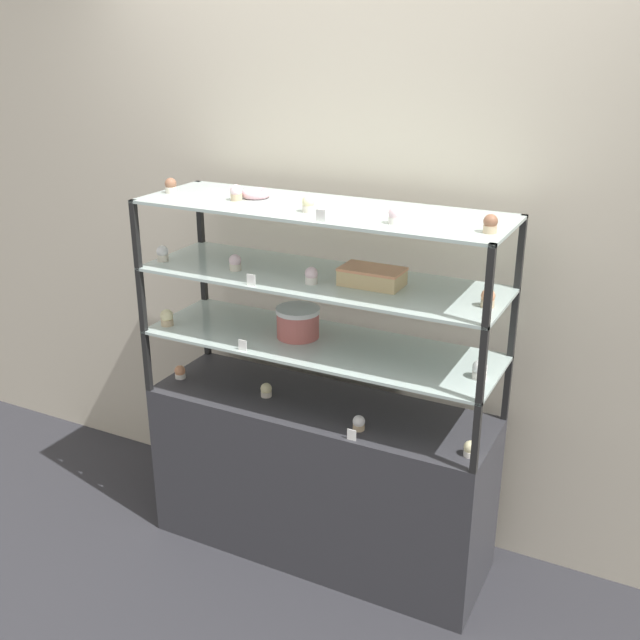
# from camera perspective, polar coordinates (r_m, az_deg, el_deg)

# --- Properties ---
(ground_plane) EXTENTS (20.00, 20.00, 0.00)m
(ground_plane) POSITION_cam_1_polar(r_m,az_deg,el_deg) (3.51, 0.00, -16.80)
(ground_plane) COLOR #2D2D33
(back_wall) EXTENTS (8.00, 0.05, 2.60)m
(back_wall) POSITION_cam_1_polar(r_m,az_deg,el_deg) (3.23, 3.04, 5.64)
(back_wall) COLOR beige
(back_wall) RESTS_ON ground_plane
(display_base) EXTENTS (1.45, 0.46, 0.72)m
(display_base) POSITION_cam_1_polar(r_m,az_deg,el_deg) (3.31, 0.00, -11.90)
(display_base) COLOR #333338
(display_base) RESTS_ON ground_plane
(display_riser_lower) EXTENTS (1.45, 0.46, 0.28)m
(display_riser_lower) POSITION_cam_1_polar(r_m,az_deg,el_deg) (3.01, 0.00, -1.99)
(display_riser_lower) COLOR black
(display_riser_lower) RESTS_ON display_base
(display_riser_middle) EXTENTS (1.45, 0.46, 0.28)m
(display_riser_middle) POSITION_cam_1_polar(r_m,az_deg,el_deg) (2.92, 0.00, 3.00)
(display_riser_middle) COLOR black
(display_riser_middle) RESTS_ON display_riser_lower
(display_riser_upper) EXTENTS (1.45, 0.46, 0.28)m
(display_riser_upper) POSITION_cam_1_polar(r_m,az_deg,el_deg) (2.84, 0.00, 8.29)
(display_riser_upper) COLOR black
(display_riser_upper) RESTS_ON display_riser_middle
(layer_cake_centerpiece) EXTENTS (0.18, 0.18, 0.12)m
(layer_cake_centerpiece) POSITION_cam_1_polar(r_m,az_deg,el_deg) (3.04, -1.70, -0.17)
(layer_cake_centerpiece) COLOR #C66660
(layer_cake_centerpiece) RESTS_ON display_riser_lower
(sheet_cake_frosted) EXTENTS (0.24, 0.14, 0.07)m
(sheet_cake_frosted) POSITION_cam_1_polar(r_m,az_deg,el_deg) (2.82, 4.03, 3.35)
(sheet_cake_frosted) COLOR #DBBC84
(sheet_cake_frosted) RESTS_ON display_riser_middle
(cupcake_0) EXTENTS (0.05, 0.05, 0.06)m
(cupcake_0) POSITION_cam_1_polar(r_m,az_deg,el_deg) (3.39, -10.62, -3.93)
(cupcake_0) COLOR white
(cupcake_0) RESTS_ON display_base
(cupcake_1) EXTENTS (0.05, 0.05, 0.06)m
(cupcake_1) POSITION_cam_1_polar(r_m,az_deg,el_deg) (3.18, -4.12, -5.35)
(cupcake_1) COLOR beige
(cupcake_1) RESTS_ON display_base
(cupcake_2) EXTENTS (0.05, 0.05, 0.06)m
(cupcake_2) POSITION_cam_1_polar(r_m,az_deg,el_deg) (2.92, 2.97, -7.84)
(cupcake_2) COLOR #CCB28C
(cupcake_2) RESTS_ON display_base
(cupcake_3) EXTENTS (0.05, 0.05, 0.06)m
(cupcake_3) POSITION_cam_1_polar(r_m,az_deg,el_deg) (2.81, 11.37, -9.60)
(cupcake_3) COLOR white
(cupcake_3) RESTS_ON display_base
(price_tag_0) EXTENTS (0.04, 0.00, 0.04)m
(price_tag_0) POSITION_cam_1_polar(r_m,az_deg,el_deg) (2.86, 2.42, -8.74)
(price_tag_0) COLOR white
(price_tag_0) RESTS_ON display_base
(cupcake_4) EXTENTS (0.06, 0.06, 0.07)m
(cupcake_4) POSITION_cam_1_polar(r_m,az_deg,el_deg) (3.24, -11.59, 0.17)
(cupcake_4) COLOR #CCB28C
(cupcake_4) RESTS_ON display_riser_lower
(cupcake_5) EXTENTS (0.06, 0.06, 0.07)m
(cupcake_5) POSITION_cam_1_polar(r_m,az_deg,el_deg) (2.75, 12.08, -3.72)
(cupcake_5) COLOR white
(cupcake_5) RESTS_ON display_riser_lower
(price_tag_1) EXTENTS (0.04, 0.00, 0.04)m
(price_tag_1) POSITION_cam_1_polar(r_m,az_deg,el_deg) (2.94, -5.92, -1.93)
(price_tag_1) COLOR white
(price_tag_1) RESTS_ON display_riser_lower
(cupcake_6) EXTENTS (0.05, 0.05, 0.07)m
(cupcake_6) POSITION_cam_1_polar(r_m,az_deg,el_deg) (3.18, -11.91, 4.98)
(cupcake_6) COLOR beige
(cupcake_6) RESTS_ON display_riser_middle
(cupcake_7) EXTENTS (0.05, 0.05, 0.07)m
(cupcake_7) POSITION_cam_1_polar(r_m,az_deg,el_deg) (3.01, -6.48, 4.37)
(cupcake_7) COLOR beige
(cupcake_7) RESTS_ON display_riser_middle
(cupcake_8) EXTENTS (0.05, 0.05, 0.07)m
(cupcake_8) POSITION_cam_1_polar(r_m,az_deg,el_deg) (2.83, -0.67, 3.40)
(cupcake_8) COLOR white
(cupcake_8) RESTS_ON display_riser_middle
(cupcake_9) EXTENTS (0.05, 0.05, 0.07)m
(cupcake_9) POSITION_cam_1_polar(r_m,az_deg,el_deg) (2.65, 12.67, 1.63)
(cupcake_9) COLOR #CCB28C
(cupcake_9) RESTS_ON display_riser_middle
(price_tag_2) EXTENTS (0.04, 0.00, 0.04)m
(price_tag_2) POSITION_cam_1_polar(r_m,az_deg,el_deg) (2.82, -5.27, 3.05)
(price_tag_2) COLOR white
(price_tag_2) RESTS_ON display_riser_middle
(cupcake_10) EXTENTS (0.05, 0.05, 0.06)m
(cupcake_10) POSITION_cam_1_polar(r_m,az_deg,el_deg) (3.15, -11.30, 10.01)
(cupcake_10) COLOR beige
(cupcake_10) RESTS_ON display_riser_upper
(cupcake_11) EXTENTS (0.05, 0.05, 0.06)m
(cupcake_11) POSITION_cam_1_polar(r_m,az_deg,el_deg) (2.97, -6.40, 9.61)
(cupcake_11) COLOR #CCB28C
(cupcake_11) RESTS_ON display_riser_upper
(cupcake_12) EXTENTS (0.05, 0.05, 0.06)m
(cupcake_12) POSITION_cam_1_polar(r_m,az_deg,el_deg) (2.75, -0.92, 8.84)
(cupcake_12) COLOR beige
(cupcake_12) RESTS_ON display_riser_upper
(cupcake_13) EXTENTS (0.05, 0.05, 0.06)m
(cupcake_13) POSITION_cam_1_polar(r_m,az_deg,el_deg) (2.59, 5.75, 7.94)
(cupcake_13) COLOR white
(cupcake_13) RESTS_ON display_riser_upper
(cupcake_14) EXTENTS (0.05, 0.05, 0.06)m
(cupcake_14) POSITION_cam_1_polar(r_m,az_deg,el_deg) (2.52, 12.86, 7.15)
(cupcake_14) COLOR #CCB28C
(cupcake_14) RESTS_ON display_riser_upper
(price_tag_3) EXTENTS (0.04, 0.00, 0.04)m
(price_tag_3) POSITION_cam_1_polar(r_m,az_deg,el_deg) (2.60, 0.05, 7.94)
(price_tag_3) COLOR white
(price_tag_3) RESTS_ON display_riser_upper
(donut_glazed) EXTENTS (0.12, 0.12, 0.03)m
(donut_glazed) POSITION_cam_1_polar(r_m,az_deg,el_deg) (3.01, -4.91, 9.58)
(donut_glazed) COLOR #EFB2BC
(donut_glazed) RESTS_ON display_riser_upper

